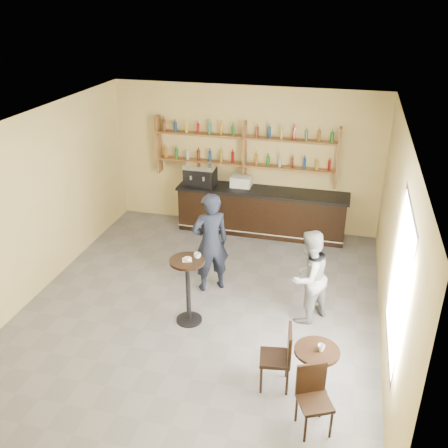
% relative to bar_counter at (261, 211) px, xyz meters
% --- Properties ---
extents(floor, '(7.00, 7.00, 0.00)m').
position_rel_bar_counter_xyz_m(floor, '(-0.46, -3.15, -0.51)').
color(floor, slate).
rests_on(floor, ground).
extents(ceiling, '(7.00, 7.00, 0.00)m').
position_rel_bar_counter_xyz_m(ceiling, '(-0.46, -3.15, 2.69)').
color(ceiling, white).
rests_on(ceiling, wall_back).
extents(wall_back, '(7.00, 0.00, 7.00)m').
position_rel_bar_counter_xyz_m(wall_back, '(-0.46, 0.35, 1.09)').
color(wall_back, '#D6C079').
rests_on(wall_back, floor).
extents(wall_front, '(7.00, 0.00, 7.00)m').
position_rel_bar_counter_xyz_m(wall_front, '(-0.46, -6.65, 1.09)').
color(wall_front, '#D6C079').
rests_on(wall_front, floor).
extents(wall_left, '(0.00, 7.00, 7.00)m').
position_rel_bar_counter_xyz_m(wall_left, '(-3.46, -3.15, 1.09)').
color(wall_left, '#D6C079').
rests_on(wall_left, floor).
extents(wall_right, '(0.00, 7.00, 7.00)m').
position_rel_bar_counter_xyz_m(wall_right, '(2.54, -3.15, 1.09)').
color(wall_right, '#D6C079').
rests_on(wall_right, floor).
extents(window_pane, '(0.00, 2.00, 2.00)m').
position_rel_bar_counter_xyz_m(window_pane, '(2.53, -4.35, 1.19)').
color(window_pane, white).
rests_on(window_pane, wall_right).
extents(window_frame, '(0.04, 1.70, 2.10)m').
position_rel_bar_counter_xyz_m(window_frame, '(2.53, -4.35, 1.19)').
color(window_frame, black).
rests_on(window_frame, wall_right).
extents(shelf_unit, '(4.00, 0.26, 1.40)m').
position_rel_bar_counter_xyz_m(shelf_unit, '(-0.46, 0.22, 1.30)').
color(shelf_unit, brown).
rests_on(shelf_unit, wall_back).
extents(liquor_bottles, '(3.68, 0.10, 1.00)m').
position_rel_bar_counter_xyz_m(liquor_bottles, '(-0.46, 0.22, 1.47)').
color(liquor_bottles, '#8C5919').
rests_on(liquor_bottles, shelf_unit).
extents(bar_counter, '(3.78, 0.74, 1.02)m').
position_rel_bar_counter_xyz_m(bar_counter, '(0.00, 0.00, 0.00)').
color(bar_counter, black).
rests_on(bar_counter, floor).
extents(espresso_machine, '(0.70, 0.48, 0.48)m').
position_rel_bar_counter_xyz_m(espresso_machine, '(-1.41, 0.00, 0.75)').
color(espresso_machine, black).
rests_on(espresso_machine, bar_counter).
extents(pastry_case, '(0.47, 0.38, 0.27)m').
position_rel_bar_counter_xyz_m(pastry_case, '(-0.47, 0.00, 0.65)').
color(pastry_case, silver).
rests_on(pastry_case, bar_counter).
extents(pedestal_table, '(0.75, 0.75, 1.16)m').
position_rel_bar_counter_xyz_m(pedestal_table, '(-0.54, -3.59, 0.07)').
color(pedestal_table, black).
rests_on(pedestal_table, floor).
extents(napkin, '(0.19, 0.19, 0.00)m').
position_rel_bar_counter_xyz_m(napkin, '(-0.54, -3.59, 0.65)').
color(napkin, white).
rests_on(napkin, pedestal_table).
extents(donut, '(0.16, 0.16, 0.05)m').
position_rel_bar_counter_xyz_m(donut, '(-0.53, -3.60, 0.68)').
color(donut, tan).
rests_on(donut, napkin).
extents(cup_pedestal, '(0.14, 0.14, 0.09)m').
position_rel_bar_counter_xyz_m(cup_pedestal, '(-0.40, -3.49, 0.69)').
color(cup_pedestal, white).
rests_on(cup_pedestal, pedestal_table).
extents(man_main, '(0.82, 0.76, 1.88)m').
position_rel_bar_counter_xyz_m(man_main, '(-0.47, -2.52, 0.43)').
color(man_main, black).
rests_on(man_main, floor).
extents(cafe_table, '(0.66, 0.66, 0.76)m').
position_rel_bar_counter_xyz_m(cafe_table, '(1.62, -4.76, -0.13)').
color(cafe_table, black).
rests_on(cafe_table, floor).
extents(cup_cafe, '(0.12, 0.12, 0.09)m').
position_rel_bar_counter_xyz_m(cup_cafe, '(1.67, -4.76, 0.29)').
color(cup_cafe, white).
rests_on(cup_cafe, cafe_table).
extents(chair_west, '(0.47, 0.47, 0.96)m').
position_rel_bar_counter_xyz_m(chair_west, '(1.07, -4.71, -0.03)').
color(chair_west, black).
rests_on(chair_west, floor).
extents(chair_south, '(0.52, 0.52, 0.90)m').
position_rel_bar_counter_xyz_m(chair_south, '(1.67, -5.36, -0.06)').
color(chair_south, black).
rests_on(chair_south, floor).
extents(patron_second, '(0.96, 1.00, 1.62)m').
position_rel_bar_counter_xyz_m(patron_second, '(1.32, -3.03, 0.30)').
color(patron_second, gray).
rests_on(patron_second, floor).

